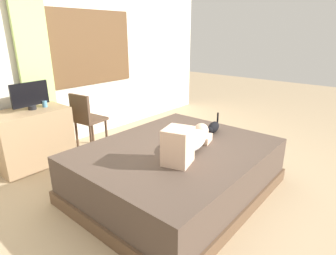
# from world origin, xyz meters

# --- Properties ---
(ground_plane) EXTENTS (16.00, 16.00, 0.00)m
(ground_plane) POSITION_xyz_m (0.00, 0.00, 0.00)
(ground_plane) COLOR tan
(back_wall_with_window) EXTENTS (6.40, 0.14, 2.90)m
(back_wall_with_window) POSITION_xyz_m (0.02, 2.25, 1.45)
(back_wall_with_window) COLOR silver
(back_wall_with_window) RESTS_ON ground
(bed) EXTENTS (2.06, 1.67, 0.53)m
(bed) POSITION_xyz_m (-0.05, -0.01, 0.26)
(bed) COLOR brown
(bed) RESTS_ON ground
(person_lying) EXTENTS (0.93, 0.48, 0.34)m
(person_lying) POSITION_xyz_m (-0.06, -0.17, 0.64)
(person_lying) COLOR silver
(person_lying) RESTS_ON bed
(cat) EXTENTS (0.35, 0.17, 0.21)m
(cat) POSITION_xyz_m (0.58, -0.07, 0.59)
(cat) COLOR black
(cat) RESTS_ON bed
(desk) EXTENTS (0.90, 0.56, 0.74)m
(desk) POSITION_xyz_m (-0.74, 1.85, 0.37)
(desk) COLOR #997A56
(desk) RESTS_ON ground
(tv_monitor) EXTENTS (0.48, 0.10, 0.35)m
(tv_monitor) POSITION_xyz_m (-0.68, 1.85, 0.92)
(tv_monitor) COLOR black
(tv_monitor) RESTS_ON desk
(cup) EXTENTS (0.06, 0.06, 0.08)m
(cup) POSITION_xyz_m (-0.51, 1.85, 0.78)
(cup) COLOR teal
(cup) RESTS_ON desk
(chair_by_desk) EXTENTS (0.43, 0.43, 0.86)m
(chair_by_desk) POSITION_xyz_m (-0.01, 1.69, 0.51)
(chair_by_desk) COLOR #4C3828
(chair_by_desk) RESTS_ON ground
(curtain_left) EXTENTS (0.44, 0.06, 2.42)m
(curtain_left) POSITION_xyz_m (-0.43, 2.13, 1.21)
(curtain_left) COLOR #ADCC75
(curtain_left) RESTS_ON ground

